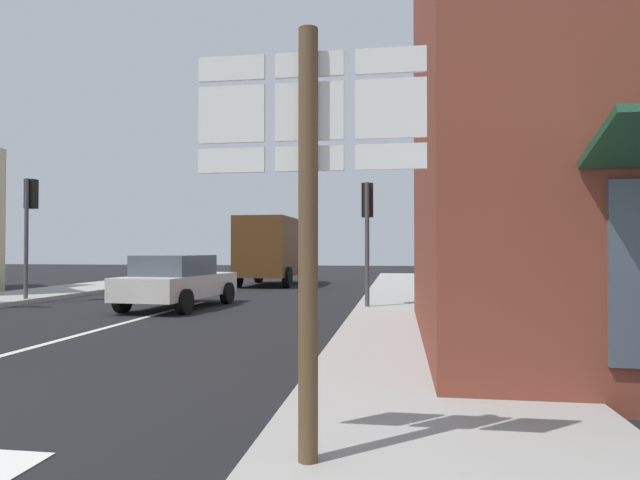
{
  "coord_description": "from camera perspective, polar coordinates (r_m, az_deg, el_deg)",
  "views": [
    {
      "loc": [
        5.99,
        -3.83,
        1.63
      ],
      "look_at": [
        3.49,
        13.17,
        1.93
      ],
      "focal_mm": 30.01,
      "sensor_mm": 36.0,
      "label": 1
    }
  ],
  "objects": [
    {
      "name": "sidewalk_right",
      "position": [
        11.94,
        10.45,
        -8.5
      ],
      "size": [
        3.07,
        44.0,
        0.14
      ],
      "primitive_type": "cube",
      "color": "#9E9B96",
      "rests_on": "ground"
    },
    {
      "name": "ground_plane",
      "position": [
        15.15,
        -15.1,
        -7.15
      ],
      "size": [
        80.0,
        80.0,
        0.0
      ],
      "primitive_type": "plane",
      "color": "black"
    },
    {
      "name": "traffic_light_near_left",
      "position": [
        18.63,
        -28.55,
        2.72
      ],
      "size": [
        0.3,
        0.49,
        3.79
      ],
      "color": "#47474C",
      "rests_on": "ground"
    },
    {
      "name": "lane_centre_stripe",
      "position": [
        11.62,
        -23.07,
        -8.96
      ],
      "size": [
        0.16,
        12.0,
        0.01
      ],
      "primitive_type": "cube",
      "color": "silver",
      "rests_on": "ground"
    },
    {
      "name": "delivery_truck",
      "position": [
        24.36,
        -5.27,
        -0.96
      ],
      "size": [
        2.53,
        5.02,
        3.05
      ],
      "color": "#4C2D14",
      "rests_on": "ground"
    },
    {
      "name": "traffic_light_near_right",
      "position": [
        14.19,
        5.08,
        2.54
      ],
      "size": [
        0.3,
        0.49,
        3.39
      ],
      "color": "#47474C",
      "rests_on": "ground"
    },
    {
      "name": "sedan_far",
      "position": [
        15.39,
        -14.94,
        -4.21
      ],
      "size": [
        2.24,
        4.33,
        1.47
      ],
      "color": "beige",
      "rests_on": "ground"
    },
    {
      "name": "route_sign_post",
      "position": [
        3.81,
        -1.22,
        4.65
      ],
      "size": [
        1.66,
        0.14,
        3.2
      ],
      "color": "brown",
      "rests_on": "ground"
    }
  ]
}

